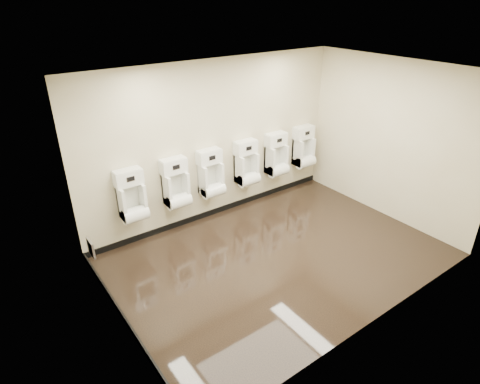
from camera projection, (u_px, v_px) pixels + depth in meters
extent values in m
cube|color=black|center=(278.00, 256.00, 6.31)|extent=(5.00, 3.50, 0.00)
cube|color=silver|center=(288.00, 75.00, 5.05)|extent=(5.00, 3.50, 0.00)
cube|color=beige|center=(216.00, 142.00, 6.95)|extent=(5.00, 0.02, 2.80)
cube|color=beige|center=(388.00, 229.00, 4.42)|extent=(5.00, 0.02, 2.80)
cube|color=beige|center=(110.00, 231.00, 4.37)|extent=(0.02, 3.50, 2.80)
cube|color=beige|center=(390.00, 141.00, 7.00)|extent=(0.02, 3.50, 2.80)
cube|color=silver|center=(111.00, 231.00, 4.37)|extent=(0.01, 3.50, 2.80)
cube|color=black|center=(218.00, 210.00, 7.54)|extent=(5.00, 0.02, 0.10)
cube|color=black|center=(127.00, 323.00, 4.98)|extent=(0.02, 3.50, 0.10)
cube|color=#9E9EA3|center=(91.00, 248.00, 5.65)|extent=(0.03, 0.25, 0.25)
cylinder|color=silver|center=(92.00, 248.00, 5.66)|extent=(0.02, 0.04, 0.04)
cube|color=white|center=(132.00, 202.00, 6.24)|extent=(0.39, 0.28, 0.55)
cube|color=silver|center=(130.00, 197.00, 6.29)|extent=(0.29, 0.01, 0.43)
cylinder|color=white|center=(136.00, 214.00, 6.27)|extent=(0.39, 0.24, 0.24)
cube|color=white|center=(128.00, 178.00, 6.09)|extent=(0.43, 0.20, 0.24)
cube|color=black|center=(131.00, 179.00, 6.00)|extent=(0.11, 0.01, 0.06)
cube|color=silver|center=(131.00, 179.00, 6.01)|extent=(0.13, 0.01, 0.08)
cylinder|color=silver|center=(142.00, 174.00, 6.21)|extent=(0.01, 0.03, 0.03)
cube|color=white|center=(176.00, 189.00, 6.64)|extent=(0.39, 0.28, 0.55)
cube|color=silver|center=(173.00, 185.00, 6.69)|extent=(0.29, 0.01, 0.43)
cylinder|color=white|center=(179.00, 201.00, 6.68)|extent=(0.39, 0.24, 0.24)
cube|color=white|center=(173.00, 166.00, 6.49)|extent=(0.43, 0.20, 0.24)
cube|color=black|center=(176.00, 167.00, 6.41)|extent=(0.11, 0.01, 0.06)
cube|color=silver|center=(176.00, 167.00, 6.41)|extent=(0.13, 0.01, 0.08)
cylinder|color=silver|center=(185.00, 163.00, 6.61)|extent=(0.01, 0.03, 0.03)
cube|color=white|center=(211.00, 179.00, 7.00)|extent=(0.39, 0.28, 0.55)
cube|color=silver|center=(208.00, 175.00, 7.05)|extent=(0.29, 0.01, 0.43)
cylinder|color=white|center=(214.00, 190.00, 7.04)|extent=(0.39, 0.24, 0.24)
cube|color=white|center=(209.00, 157.00, 6.85)|extent=(0.43, 0.20, 0.24)
cube|color=black|center=(212.00, 158.00, 6.76)|extent=(0.11, 0.01, 0.06)
cube|color=silver|center=(212.00, 158.00, 6.77)|extent=(0.13, 0.01, 0.08)
cylinder|color=silver|center=(220.00, 154.00, 6.97)|extent=(0.01, 0.03, 0.03)
cube|color=white|center=(246.00, 168.00, 7.41)|extent=(0.39, 0.28, 0.55)
cube|color=silver|center=(244.00, 165.00, 7.46)|extent=(0.29, 0.01, 0.43)
cylinder|color=white|center=(249.00, 179.00, 7.44)|extent=(0.39, 0.24, 0.24)
cube|color=white|center=(245.00, 148.00, 7.26)|extent=(0.43, 0.20, 0.24)
cube|color=black|center=(249.00, 148.00, 7.17)|extent=(0.11, 0.01, 0.06)
cube|color=silver|center=(249.00, 148.00, 7.18)|extent=(0.13, 0.01, 0.08)
cylinder|color=silver|center=(255.00, 145.00, 7.38)|extent=(0.01, 0.03, 0.03)
cube|color=white|center=(276.00, 160.00, 7.79)|extent=(0.39, 0.28, 0.55)
cube|color=silver|center=(273.00, 156.00, 7.84)|extent=(0.29, 0.01, 0.43)
cylinder|color=white|center=(278.00, 170.00, 7.83)|extent=(0.39, 0.24, 0.24)
cube|color=white|center=(276.00, 140.00, 7.64)|extent=(0.43, 0.20, 0.24)
cube|color=black|center=(280.00, 140.00, 7.55)|extent=(0.11, 0.01, 0.06)
cube|color=silver|center=(280.00, 140.00, 7.56)|extent=(0.13, 0.01, 0.08)
cylinder|color=silver|center=(285.00, 138.00, 7.76)|extent=(0.01, 0.03, 0.03)
cube|color=white|center=(303.00, 152.00, 8.17)|extent=(0.39, 0.28, 0.55)
cube|color=silver|center=(300.00, 148.00, 8.22)|extent=(0.29, 0.01, 0.43)
cylinder|color=white|center=(305.00, 162.00, 8.21)|extent=(0.39, 0.24, 0.24)
cube|color=white|center=(304.00, 133.00, 8.02)|extent=(0.43, 0.20, 0.24)
cube|color=black|center=(307.00, 133.00, 7.94)|extent=(0.11, 0.01, 0.06)
cube|color=silver|center=(307.00, 133.00, 7.94)|extent=(0.13, 0.01, 0.08)
cylinder|color=silver|center=(311.00, 131.00, 8.14)|extent=(0.01, 0.03, 0.03)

